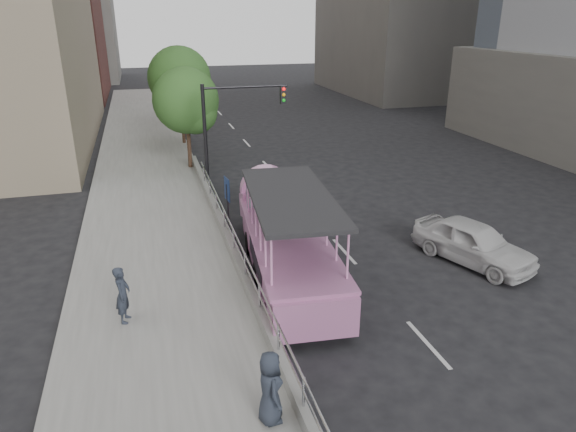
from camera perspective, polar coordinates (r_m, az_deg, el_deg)
The scene contains 13 objects.
ground at distance 15.63m, azimuth 8.32°, elevation -10.39°, with size 160.00×160.00×0.00m, color black.
sidewalk at distance 23.44m, azimuth -14.95°, elevation 0.64°, with size 5.50×80.00×0.30m, color #9D9C97.
kerb_wall at distance 16.21m, azimuth -4.72°, elevation -7.02°, with size 0.24×30.00×0.36m, color gray.
guardrail at distance 15.91m, azimuth -4.79°, elevation -4.92°, with size 0.07×22.00×0.71m.
duck_boat at distance 17.39m, azimuth -0.47°, elevation -2.38°, with size 3.15×9.58×3.12m.
car at distance 19.15m, azimuth 19.89°, elevation -2.77°, with size 1.78×4.40×1.50m, color silver.
pedestrian_near at distance 14.76m, azimuth -17.90°, elevation -8.30°, with size 0.60×0.39×1.64m, color #282E3B.
pedestrian_far at distance 11.01m, azimuth -2.01°, elevation -18.51°, with size 0.80×0.52×1.64m, color #282E3B.
parking_sign at distance 19.15m, azimuth -6.73°, elevation 1.43°, with size 0.11×0.60×2.66m.
traffic_signal at distance 25.29m, azimuth -6.56°, elevation 10.62°, with size 4.20×0.32×5.20m.
street_tree_near at distance 28.39m, azimuth -11.05°, elevation 12.21°, with size 3.52×3.52×5.72m.
street_tree_far at distance 34.27m, azimuth -11.77°, elevation 14.51°, with size 3.97×3.97×6.45m.
midrise_stone_b at distance 76.73m, azimuth -25.36°, elevation 20.91°, with size 16.00×14.00×20.00m, color slate.
Camera 1 is at (-5.74, -12.02, 8.19)m, focal length 32.00 mm.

